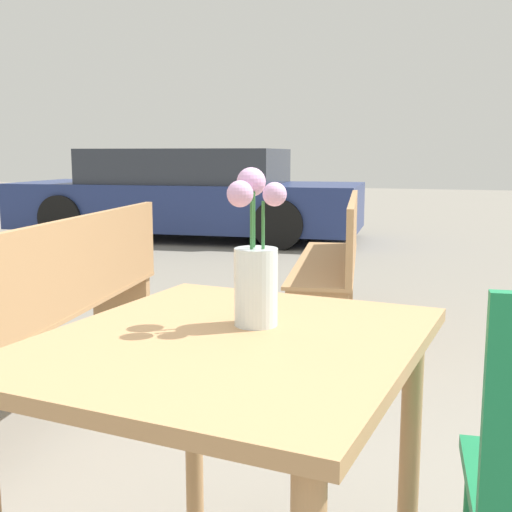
{
  "coord_description": "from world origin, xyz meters",
  "views": [
    {
      "loc": [
        0.45,
        -1.17,
        1.12
      ],
      "look_at": [
        0.02,
        0.1,
        0.9
      ],
      "focal_mm": 45.0,
      "sensor_mm": 36.0,
      "label": 1
    }
  ],
  "objects_px": {
    "bench_near": "(54,305)",
    "bench_middle": "(338,259)",
    "flower_vase": "(255,270)",
    "parked_car": "(187,195)",
    "table_front": "(230,393)"
  },
  "relations": [
    {
      "from": "bench_middle",
      "to": "parked_car",
      "type": "distance_m",
      "value": 4.82
    },
    {
      "from": "bench_middle",
      "to": "parked_car",
      "type": "xyz_separation_m",
      "value": [
        -2.84,
        3.9,
        0.1
      ]
    },
    {
      "from": "parked_car",
      "to": "bench_near",
      "type": "bearing_deg",
      "value": -70.77
    },
    {
      "from": "flower_vase",
      "to": "parked_car",
      "type": "relative_size",
      "value": 0.07
    },
    {
      "from": "flower_vase",
      "to": "table_front",
      "type": "bearing_deg",
      "value": -101.65
    },
    {
      "from": "table_front",
      "to": "bench_near",
      "type": "bearing_deg",
      "value": 138.35
    },
    {
      "from": "table_front",
      "to": "bench_middle",
      "type": "relative_size",
      "value": 0.53
    },
    {
      "from": "flower_vase",
      "to": "parked_car",
      "type": "height_order",
      "value": "parked_car"
    },
    {
      "from": "bench_near",
      "to": "bench_middle",
      "type": "relative_size",
      "value": 1.14
    },
    {
      "from": "flower_vase",
      "to": "bench_near",
      "type": "bearing_deg",
      "value": 141.49
    },
    {
      "from": "table_front",
      "to": "bench_middle",
      "type": "xyz_separation_m",
      "value": [
        -0.33,
        2.76,
        -0.17
      ]
    },
    {
      "from": "bench_near",
      "to": "parked_car",
      "type": "height_order",
      "value": "parked_car"
    },
    {
      "from": "bench_near",
      "to": "bench_middle",
      "type": "bearing_deg",
      "value": 61.84
    },
    {
      "from": "parked_car",
      "to": "flower_vase",
      "type": "bearing_deg",
      "value": -64.07
    },
    {
      "from": "table_front",
      "to": "parked_car",
      "type": "xyz_separation_m",
      "value": [
        -3.17,
        6.66,
        -0.06
      ]
    }
  ]
}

